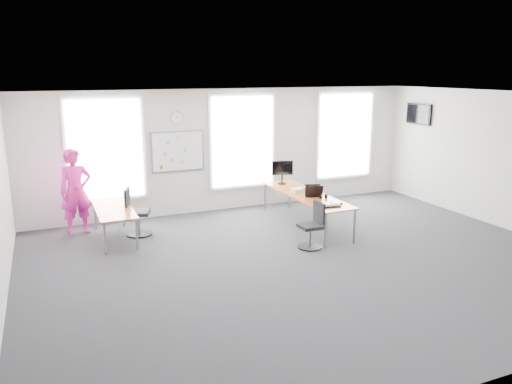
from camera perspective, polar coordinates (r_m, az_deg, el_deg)
name	(u,v)px	position (r m, az deg, el deg)	size (l,w,h in m)	color
floor	(307,262)	(9.30, 5.90, -7.92)	(10.00, 10.00, 0.00)	#252529
ceiling	(312,96)	(8.66, 6.39, 10.86)	(10.00, 10.00, 0.00)	white
wall_back	(231,150)	(12.44, -2.91, 4.83)	(10.00, 10.00, 0.00)	silver
wall_front	(496,258)	(5.86, 25.70, -6.83)	(10.00, 10.00, 0.00)	silver
window_left	(105,149)	(11.70, -16.82, 4.68)	(1.60, 0.06, 2.20)	silver
window_mid	(242,141)	(12.49, -1.57, 5.80)	(1.60, 0.06, 2.20)	silver
window_right	(345,135)	(13.87, 10.09, 6.39)	(1.60, 0.06, 2.20)	silver
desk_right	(305,196)	(11.23, 5.67, -0.43)	(0.81, 3.02, 0.73)	#A95930
desk_left	(114,211)	(10.68, -15.93, -2.11)	(0.72, 1.81, 0.66)	#A95930
chair_right	(313,228)	(9.91, 6.49, -4.09)	(0.49, 0.49, 0.92)	black
chair_left	(135,215)	(10.88, -13.62, -2.53)	(0.58, 0.58, 1.02)	black
person	(76,192)	(11.25, -19.90, 0.04)	(0.67, 0.44, 1.84)	#DE2197
whiteboard	(178,151)	(12.01, -8.93, 4.60)	(1.20, 0.03, 0.90)	white
wall_clock	(177,118)	(11.91, -9.07, 8.40)	(0.30, 0.30, 0.04)	gray
tv	(419,114)	(14.04, 18.11, 8.48)	(0.06, 0.90, 0.55)	black
keyboard	(328,206)	(10.18, 8.28, -1.65)	(0.49, 0.17, 0.02)	black
mouse	(341,203)	(10.43, 9.73, -1.29)	(0.06, 0.10, 0.04)	black
lens_cap	(331,202)	(10.59, 8.62, -1.11)	(0.07, 0.07, 0.01)	black
headphones	(323,196)	(10.84, 7.69, -0.49)	(0.17, 0.09, 0.10)	black
laptop_sleeve	(314,191)	(10.88, 6.63, 0.10)	(0.36, 0.29, 0.28)	black
paper_stack	(298,190)	(11.30, 4.77, 0.18)	(0.29, 0.21, 0.10)	beige
monitor	(282,170)	(12.08, 3.03, 2.52)	(0.50, 0.21, 0.57)	black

